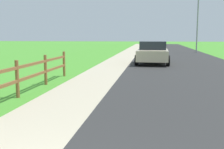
# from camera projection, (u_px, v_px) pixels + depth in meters

# --- Properties ---
(ground_plane) EXTENTS (120.00, 120.00, 0.00)m
(ground_plane) POSITION_uv_depth(u_px,v_px,m) (137.00, 55.00, 27.05)
(ground_plane) COLOR #45912D
(road_asphalt) EXTENTS (7.00, 66.00, 0.01)m
(road_asphalt) POSITION_uv_depth(u_px,v_px,m) (172.00, 54.00, 28.53)
(road_asphalt) COLOR #2B2B2B
(road_asphalt) RESTS_ON ground
(curb_concrete) EXTENTS (6.00, 66.00, 0.01)m
(curb_concrete) POSITION_uv_depth(u_px,v_px,m) (109.00, 53.00, 29.43)
(curb_concrete) COLOR #B6AA8F
(curb_concrete) RESTS_ON ground
(grass_verge) EXTENTS (5.00, 66.00, 0.00)m
(grass_verge) POSITION_uv_depth(u_px,v_px,m) (95.00, 53.00, 29.63)
(grass_verge) COLOR #45912D
(grass_verge) RESTS_ON ground
(parked_suv_beige) EXTENTS (2.22, 4.33, 1.47)m
(parked_suv_beige) POSITION_uv_depth(u_px,v_px,m) (153.00, 53.00, 18.73)
(parked_suv_beige) COLOR #C6B793
(parked_suv_beige) RESTS_ON ground
(street_lamp) EXTENTS (1.17, 0.20, 6.38)m
(street_lamp) POSITION_uv_depth(u_px,v_px,m) (199.00, 17.00, 29.87)
(street_lamp) COLOR gray
(street_lamp) RESTS_ON ground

